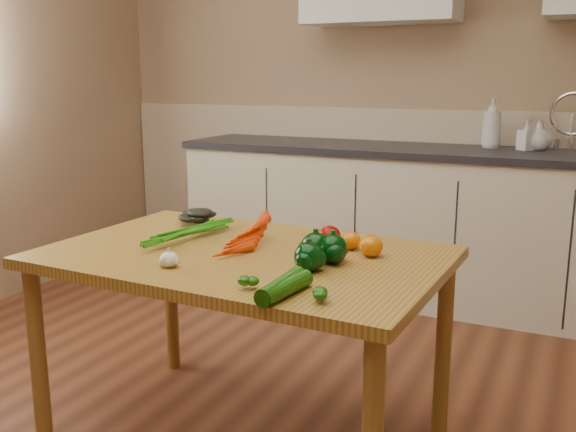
% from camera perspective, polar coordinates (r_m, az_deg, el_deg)
% --- Properties ---
extents(room, '(4.04, 5.04, 2.64)m').
position_cam_1_polar(room, '(1.96, -8.40, 10.64)').
color(room, brown).
rests_on(room, ground).
extents(counter_run, '(2.84, 0.64, 1.14)m').
position_cam_1_polar(counter_run, '(3.84, 11.55, -0.56)').
color(counter_run, beige).
rests_on(counter_run, ground).
extents(table, '(1.37, 0.91, 0.71)m').
position_cam_1_polar(table, '(2.21, -3.95, -5.17)').
color(table, '#AB7C31').
rests_on(table, ground).
extents(soap_bottle_a, '(0.16, 0.16, 0.28)m').
position_cam_1_polar(soap_bottle_a, '(3.82, 17.67, 7.91)').
color(soap_bottle_a, silver).
rests_on(soap_bottle_a, counter_run).
extents(soap_bottle_b, '(0.10, 0.11, 0.16)m').
position_cam_1_polar(soap_bottle_b, '(3.77, 20.45, 6.74)').
color(soap_bottle_b, silver).
rests_on(soap_bottle_b, counter_run).
extents(soap_bottle_c, '(0.14, 0.14, 0.16)m').
position_cam_1_polar(soap_bottle_c, '(3.80, 21.47, 6.69)').
color(soap_bottle_c, silver).
rests_on(soap_bottle_c, counter_run).
extents(carrot_bunch, '(0.25, 0.20, 0.07)m').
position_cam_1_polar(carrot_bunch, '(2.27, -5.30, -1.79)').
color(carrot_bunch, '#ED3905').
rests_on(carrot_bunch, table).
extents(leafy_greens, '(0.19, 0.17, 0.10)m').
position_cam_1_polar(leafy_greens, '(2.59, -7.54, 0.22)').
color(leafy_greens, black).
rests_on(leafy_greens, table).
extents(garlic_bulb, '(0.06, 0.06, 0.05)m').
position_cam_1_polar(garlic_bulb, '(2.04, -10.53, -3.81)').
color(garlic_bulb, white).
rests_on(garlic_bulb, table).
extents(pepper_a, '(0.10, 0.10, 0.10)m').
position_cam_1_polar(pepper_a, '(2.06, 2.46, -2.82)').
color(pepper_a, black).
rests_on(pepper_a, table).
extents(pepper_b, '(0.10, 0.10, 0.10)m').
position_cam_1_polar(pepper_b, '(2.05, 3.99, -2.93)').
color(pepper_b, black).
rests_on(pepper_b, table).
extents(pepper_c, '(0.09, 0.09, 0.09)m').
position_cam_1_polar(pepper_c, '(1.96, 1.84, -3.67)').
color(pepper_c, black).
rests_on(pepper_c, table).
extents(tomato_a, '(0.08, 0.08, 0.08)m').
position_cam_1_polar(tomato_a, '(2.25, 3.71, -1.80)').
color(tomato_a, '#7F0402').
rests_on(tomato_a, table).
extents(tomato_b, '(0.07, 0.07, 0.06)m').
position_cam_1_polar(tomato_b, '(2.22, 5.59, -2.19)').
color(tomato_b, orange).
rests_on(tomato_b, table).
extents(tomato_c, '(0.08, 0.08, 0.07)m').
position_cam_1_polar(tomato_c, '(2.14, 7.38, -2.68)').
color(tomato_c, orange).
rests_on(tomato_c, table).
extents(zucchini_a, '(0.08, 0.22, 0.05)m').
position_cam_1_polar(zucchini_a, '(1.75, -0.24, -6.41)').
color(zucchini_a, '#124407').
rests_on(zucchini_a, table).
extents(zucchini_b, '(0.05, 0.23, 0.05)m').
position_cam_1_polar(zucchini_b, '(1.76, -0.60, -6.24)').
color(zucchini_b, '#124407').
rests_on(zucchini_b, table).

